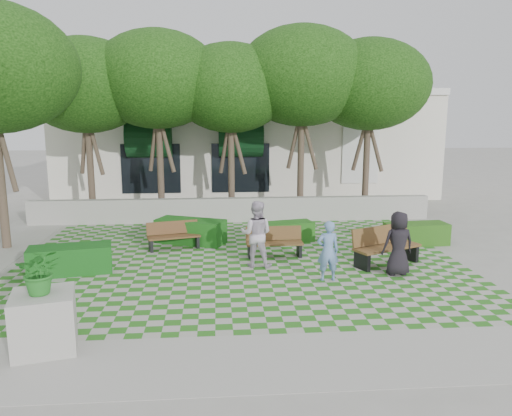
{
  "coord_description": "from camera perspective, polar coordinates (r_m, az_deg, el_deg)",
  "views": [
    {
      "loc": [
        -0.61,
        -12.26,
        4.02
      ],
      "look_at": [
        0.5,
        1.5,
        1.4
      ],
      "focal_mm": 35.0,
      "sensor_mm": 36.0,
      "label": 1
    }
  ],
  "objects": [
    {
      "name": "bench_east",
      "position": [
        13.94,
        14.55,
        -4.27
      ],
      "size": [
        2.04,
        1.39,
        1.02
      ],
      "rotation": [
        0.0,
        0.0,
        0.43
      ],
      "color": "brown",
      "rests_on": "ground"
    },
    {
      "name": "bench_west",
      "position": [
        15.24,
        -9.41,
        -3.17
      ],
      "size": [
        1.64,
        0.89,
        0.82
      ],
      "rotation": [
        0.0,
        0.0,
        0.26
      ],
      "color": "#51331C",
      "rests_on": "ground"
    },
    {
      "name": "tree_row",
      "position": [
        18.3,
        -8.8,
        14.26
      ],
      "size": [
        17.7,
        13.4,
        7.41
      ],
      "color": "#47382B",
      "rests_on": "ground"
    },
    {
      "name": "bench_mid",
      "position": [
        14.25,
        2.1,
        -3.95
      ],
      "size": [
        1.61,
        0.56,
        0.84
      ],
      "rotation": [
        0.0,
        0.0,
        0.02
      ],
      "color": "#55391D",
      "rests_on": "ground"
    },
    {
      "name": "building",
      "position": [
        26.43,
        -1.26,
        7.49
      ],
      "size": [
        18.0,
        8.92,
        5.15
      ],
      "color": "silver",
      "rests_on": "ground"
    },
    {
      "name": "lawn",
      "position": [
        13.87,
        -1.9,
        -6.08
      ],
      "size": [
        12.0,
        12.0,
        0.0
      ],
      "primitive_type": "plane",
      "color": "#2B721E",
      "rests_on": "ground"
    },
    {
      "name": "person_dark",
      "position": [
        13.03,
        15.95,
        -3.92
      ],
      "size": [
        0.85,
        0.6,
        1.63
      ],
      "primitive_type": "imported",
      "rotation": [
        0.0,
        0.0,
        3.25
      ],
      "color": "black",
      "rests_on": "ground"
    },
    {
      "name": "hedge_east",
      "position": [
        16.35,
        17.85,
        -2.81
      ],
      "size": [
        1.96,
        0.9,
        0.67
      ],
      "primitive_type": "cube",
      "rotation": [
        0.0,
        0.0,
        0.07
      ],
      "color": "#235216",
      "rests_on": "ground"
    },
    {
      "name": "planter_front",
      "position": [
        9.42,
        -23.15,
        -10.59
      ],
      "size": [
        1.23,
        1.23,
        1.81
      ],
      "rotation": [
        0.0,
        0.0,
        0.24
      ],
      "color": "#9E9B93",
      "rests_on": "ground"
    },
    {
      "name": "sidewalk_south",
      "position": [
        8.59,
        -0.01,
        -17.15
      ],
      "size": [
        16.0,
        2.0,
        0.01
      ],
      "primitive_type": "cube",
      "color": "#9E9B93",
      "rests_on": "ground"
    },
    {
      "name": "hedge_midright",
      "position": [
        15.89,
        3.29,
        -2.76
      ],
      "size": [
        1.91,
        1.1,
        0.63
      ],
      "primitive_type": "cube",
      "rotation": [
        0.0,
        0.0,
        0.22
      ],
      "color": "#1B5316",
      "rests_on": "ground"
    },
    {
      "name": "hedge_midleft",
      "position": [
        15.84,
        -7.48,
        -2.65
      ],
      "size": [
        2.31,
        1.65,
        0.75
      ],
      "primitive_type": "cube",
      "rotation": [
        0.0,
        0.0,
        -0.41
      ],
      "color": "#154E15",
      "rests_on": "ground"
    },
    {
      "name": "person_blue",
      "position": [
        12.25,
        8.22,
        -4.87
      ],
      "size": [
        0.55,
        0.36,
        1.49
      ],
      "primitive_type": "imported",
      "rotation": [
        0.0,
        0.0,
        3.15
      ],
      "color": "#6687BB",
      "rests_on": "ground"
    },
    {
      "name": "retaining_wall",
      "position": [
        18.82,
        -2.67,
        -0.2
      ],
      "size": [
        15.0,
        0.36,
        0.9
      ],
      "primitive_type": "cube",
      "color": "#9E9B93",
      "rests_on": "ground"
    },
    {
      "name": "person_white",
      "position": [
        13.21,
        0.03,
        -2.98
      ],
      "size": [
        1.0,
        0.86,
        1.77
      ],
      "primitive_type": "imported",
      "rotation": [
        0.0,
        0.0,
        2.9
      ],
      "color": "silver",
      "rests_on": "ground"
    },
    {
      "name": "ground",
      "position": [
        12.92,
        -1.69,
        -7.39
      ],
      "size": [
        90.0,
        90.0,
        0.0
      ],
      "primitive_type": "plane",
      "color": "gray",
      "rests_on": "ground"
    },
    {
      "name": "hedge_west",
      "position": [
        13.63,
        -20.44,
        -5.55
      ],
      "size": [
        2.15,
        1.2,
        0.71
      ],
      "primitive_type": "cube",
      "rotation": [
        0.0,
        0.0,
        0.2
      ],
      "color": "#134A17",
      "rests_on": "ground"
    }
  ]
}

